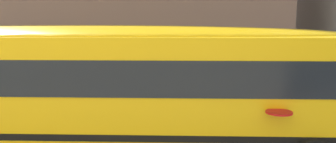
{
  "coord_description": "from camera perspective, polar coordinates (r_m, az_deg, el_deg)",
  "views": [
    {
      "loc": [
        0.3,
        -8.79,
        3.13
      ],
      "look_at": [
        0.07,
        -0.62,
        1.92
      ],
      "focal_mm": 38.68,
      "sensor_mm": 36.0,
      "label": 1
    }
  ],
  "objects": [
    {
      "name": "sidewalk_far",
      "position": [
        16.87,
        0.54,
        -2.27
      ],
      "size": [
        120.0,
        3.0,
        0.01
      ],
      "primitive_type": "cube",
      "color": "gray",
      "rests_on": "ground_plane"
    },
    {
      "name": "ground_plane",
      "position": [
        9.33,
        -0.34,
        -11.2
      ],
      "size": [
        400.0,
        400.0,
        0.0
      ],
      "primitive_type": "plane",
      "color": "#54514F"
    },
    {
      "name": "lane_centreline",
      "position": [
        9.33,
        -0.34,
        -11.18
      ],
      "size": [
        110.0,
        0.16,
        0.01
      ],
      "primitive_type": "cube",
      "color": "silver",
      "rests_on": "ground_plane"
    },
    {
      "name": "school_bus",
      "position": [
        7.84,
        -10.6,
        -1.72
      ],
      "size": [
        13.36,
        3.22,
        2.98
      ],
      "rotation": [
        0.0,
        0.0,
        -0.01
      ],
      "color": "yellow",
      "rests_on": "ground_plane"
    }
  ]
}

